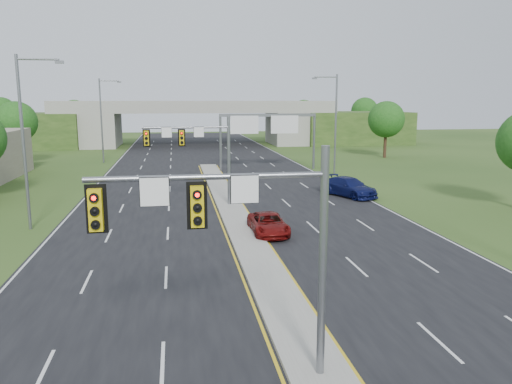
{
  "coord_description": "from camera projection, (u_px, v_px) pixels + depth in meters",
  "views": [
    {
      "loc": [
        -4.12,
        -13.28,
        8.23
      ],
      "look_at": [
        0.45,
        14.71,
        3.0
      ],
      "focal_mm": 35.0,
      "sensor_mm": 36.0,
      "label": 1
    }
  ],
  "objects": [
    {
      "name": "ground",
      "position": [
        320.0,
        377.0,
        15.03
      ],
      "size": [
        240.0,
        240.0,
        0.0
      ],
      "primitive_type": "plane",
      "color": "#2A4518",
      "rests_on": "ground"
    },
    {
      "name": "road",
      "position": [
        218.0,
        185.0,
        49.0
      ],
      "size": [
        24.0,
        160.0,
        0.02
      ],
      "primitive_type": "cube",
      "color": "black",
      "rests_on": "ground"
    },
    {
      "name": "median",
      "position": [
        232.0,
        210.0,
        37.34
      ],
      "size": [
        2.0,
        54.0,
        0.16
      ],
      "primitive_type": "cube",
      "color": "gray",
      "rests_on": "road"
    },
    {
      "name": "lane_markings",
      "position": [
        217.0,
        197.0,
        42.99
      ],
      "size": [
        23.72,
        160.0,
        0.01
      ],
      "color": "gold",
      "rests_on": "road"
    },
    {
      "name": "signal_mast_near",
      "position": [
        245.0,
        229.0,
        13.74
      ],
      "size": [
        6.62,
        0.6,
        7.0
      ],
      "color": "slate",
      "rests_on": "ground"
    },
    {
      "name": "signal_mast_far",
      "position": [
        199.0,
        147.0,
        38.01
      ],
      "size": [
        6.62,
        0.6,
        7.0
      ],
      "color": "slate",
      "rests_on": "ground"
    },
    {
      "name": "sign_gantry",
      "position": [
        267.0,
        126.0,
        58.74
      ],
      "size": [
        11.58,
        0.44,
        6.67
      ],
      "color": "slate",
      "rests_on": "ground"
    },
    {
      "name": "overpass",
      "position": [
        197.0,
        126.0,
        92.03
      ],
      "size": [
        80.0,
        14.0,
        8.1
      ],
      "color": "gray",
      "rests_on": "ground"
    },
    {
      "name": "lightpole_l_mid",
      "position": [
        26.0,
        135.0,
        31.23
      ],
      "size": [
        2.85,
        0.25,
        11.0
      ],
      "color": "slate",
      "rests_on": "ground"
    },
    {
      "name": "lightpole_l_far",
      "position": [
        103.0,
        117.0,
        65.19
      ],
      "size": [
        2.85,
        0.25,
        11.0
      ],
      "color": "slate",
      "rests_on": "ground"
    },
    {
      "name": "lightpole_r_far",
      "position": [
        334.0,
        120.0,
        54.85
      ],
      "size": [
        2.85,
        0.25,
        11.0
      ],
      "color": "slate",
      "rests_on": "ground"
    },
    {
      "name": "tree_l_mid",
      "position": [
        16.0,
        122.0,
        63.6
      ],
      "size": [
        5.2,
        5.2,
        8.12
      ],
      "color": "#382316",
      "rests_on": "ground"
    },
    {
      "name": "tree_r_mid",
      "position": [
        386.0,
        119.0,
        71.54
      ],
      "size": [
        5.2,
        5.2,
        8.12
      ],
      "color": "#382316",
      "rests_on": "ground"
    },
    {
      "name": "tree_back_a",
      "position": [
        1.0,
        112.0,
        99.17
      ],
      "size": [
        6.0,
        6.0,
        8.85
      ],
      "color": "#382316",
      "rests_on": "ground"
    },
    {
      "name": "tree_back_b",
      "position": [
        75.0,
        114.0,
        101.45
      ],
      "size": [
        5.6,
        5.6,
        8.32
      ],
      "color": "#382316",
      "rests_on": "ground"
    },
    {
      "name": "tree_back_c",
      "position": [
        304.0,
        113.0,
        109.07
      ],
      "size": [
        5.6,
        5.6,
        8.32
      ],
      "color": "#382316",
      "rests_on": "ground"
    },
    {
      "name": "tree_back_d",
      "position": [
        365.0,
        111.0,
        111.23
      ],
      "size": [
        6.0,
        6.0,
        8.85
      ],
      "color": "#382316",
      "rests_on": "ground"
    },
    {
      "name": "car_far_a",
      "position": [
        268.0,
        224.0,
        31.0
      ],
      "size": [
        2.15,
        4.61,
        1.28
      ],
      "primitive_type": "imported",
      "rotation": [
        0.0,
        0.0,
        0.01
      ],
      "color": "#640B0A",
      "rests_on": "road"
    },
    {
      "name": "car_far_b",
      "position": [
        349.0,
        187.0,
        43.17
      ],
      "size": [
        4.38,
        6.06,
        1.63
      ],
      "primitive_type": "imported",
      "rotation": [
        0.0,
        0.0,
        0.42
      ],
      "color": "#0A1041",
      "rests_on": "road"
    }
  ]
}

